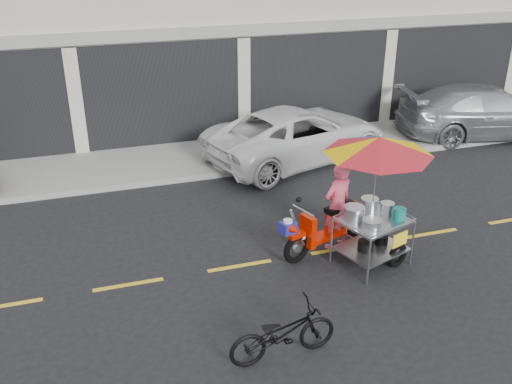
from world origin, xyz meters
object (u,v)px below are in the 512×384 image
object	(u,v)px
near_bicycle	(283,333)
food_vendor_rig	(362,180)
white_pickup	(297,134)
silver_pickup	(486,111)

from	to	relation	value
near_bicycle	food_vendor_rig	world-z (taller)	food_vendor_rig
white_pickup	food_vendor_rig	xyz separation A→B (m)	(-0.72, -4.91, 0.85)
white_pickup	food_vendor_rig	size ratio (longest dim) A/B	1.75
silver_pickup	food_vendor_rig	bearing A→B (deg)	136.21
near_bicycle	food_vendor_rig	size ratio (longest dim) A/B	0.56
near_bicycle	food_vendor_rig	bearing A→B (deg)	-49.19
near_bicycle	silver_pickup	bearing A→B (deg)	-54.45
white_pickup	food_vendor_rig	bearing A→B (deg)	153.83
white_pickup	near_bicycle	xyz separation A→B (m)	(-2.98, -7.10, -0.28)
silver_pickup	near_bicycle	world-z (taller)	silver_pickup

